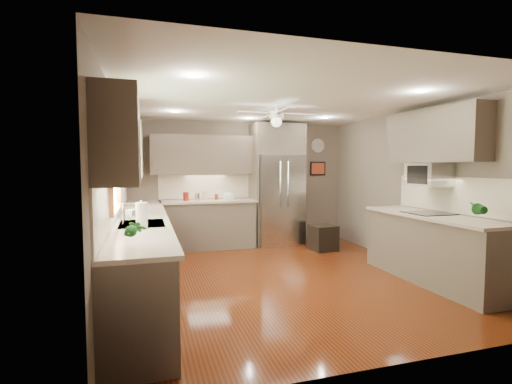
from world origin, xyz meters
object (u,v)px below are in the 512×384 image
potted_plant_left (135,229)px  canister_b (197,197)px  potted_plant_right (478,209)px  microwave (429,175)px  canister_d (216,197)px  paper_towel (142,216)px  canister_a (186,197)px  bowl (229,198)px  stool (323,238)px  soap_bottle (131,213)px  canister_c (205,196)px  refrigerator (278,186)px

potted_plant_left → canister_b: bearing=75.6°
potted_plant_right → canister_b: bearing=127.1°
potted_plant_left → microwave: 4.21m
canister_d → paper_towel: bearing=-113.8°
canister_a → potted_plant_left: potted_plant_left is taller
potted_plant_left → bowl: potted_plant_left is taller
bowl → stool: bearing=-25.2°
canister_a → potted_plant_right: potted_plant_right is taller
canister_a → microwave: 4.22m
canister_a → bowl: size_ratio=0.75×
canister_a → canister_d: size_ratio=1.62×
soap_bottle → stool: size_ratio=0.36×
canister_c → stool: size_ratio=0.35×
refrigerator → canister_a: bearing=178.9°
potted_plant_right → stool: (-0.56, 2.89, -0.86)m
bowl → microwave: (2.35, -2.72, 0.51)m
canister_d → refrigerator: size_ratio=0.04×
canister_c → refrigerator: refrigerator is taller
canister_b → microwave: bearing=-43.4°
canister_b → stool: canister_b is taller
canister_d → potted_plant_right: potted_plant_right is taller
bowl → refrigerator: size_ratio=0.09×
potted_plant_left → refrigerator: refrigerator is taller
canister_a → refrigerator: (1.85, -0.04, 0.17)m
canister_d → stool: 2.20m
soap_bottle → potted_plant_right: (3.97, -1.32, 0.07)m
refrigerator → potted_plant_left: bearing=-123.8°
canister_c → microwave: microwave is taller
potted_plant_left → microwave: microwave is taller
canister_d → microwave: 3.81m
canister_a → refrigerator: refrigerator is taller
refrigerator → canister_c: bearing=177.8°
soap_bottle → paper_towel: bearing=-78.8°
canister_b → potted_plant_right: potted_plant_right is taller
bowl → paper_towel: bearing=-117.6°
soap_bottle → potted_plant_left: potted_plant_left is taller
canister_a → paper_towel: (-0.78, -3.09, 0.06)m
potted_plant_left → paper_towel: potted_plant_left is taller
refrigerator → canister_b: bearing=177.2°
canister_c → paper_towel: size_ratio=0.59×
soap_bottle → microwave: (4.09, -0.36, 0.45)m
canister_a → canister_b: canister_a is taller
canister_c → canister_d: bearing=-3.3°
canister_d → microwave: (2.59, -2.75, 0.48)m
canister_c → refrigerator: bearing=-2.2°
potted_plant_left → microwave: (3.99, 1.27, 0.39)m
canister_a → canister_d: bearing=0.7°
microwave → bowl: bearing=130.8°
canister_d → canister_c: bearing=176.7°
soap_bottle → paper_towel: 0.72m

